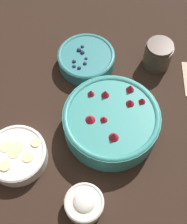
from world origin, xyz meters
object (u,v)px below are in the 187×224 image
Objects in this scene: bowl_blueberries at (86,58)px; bowl_bananas at (17,155)px; bowl_cream at (84,203)px; jar_chocolate at (158,55)px; bowl_strawberries at (111,120)px.

bowl_blueberries reaches higher than bowl_bananas.
bowl_cream is 0.50m from jar_chocolate.
bowl_strawberries is 3.03× the size of jar_chocolate.
bowl_blueberries is at bearing 46.05° from bowl_strawberries.
bowl_bananas is 1.85× the size of jar_chocolate.
bowl_strawberries is at bearing -41.04° from bowl_bananas.
bowl_bananas is at bearing 157.58° from jar_chocolate.
bowl_bananas is 1.65× the size of bowl_cream.
bowl_strawberries is at bearing 10.80° from bowl_cream.
bowl_strawberries is at bearing -133.95° from bowl_blueberries.
jar_chocolate is (0.50, 0.02, 0.01)m from bowl_cream.
bowl_blueberries is at bearing 119.57° from jar_chocolate.
bowl_blueberries is 1.11× the size of bowl_bananas.
bowl_strawberries is 2.71× the size of bowl_cream.
jar_chocolate is (0.28, -0.02, -0.01)m from bowl_strawberries.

